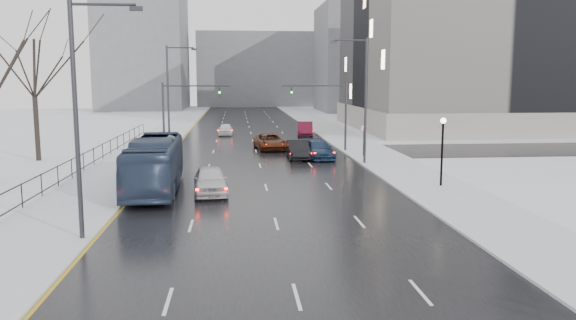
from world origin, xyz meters
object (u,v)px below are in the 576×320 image
object	(u,v)px
streetlight_r_mid	(363,94)
mast_signal_right	(334,108)
sedan_center_near	(210,180)
sedan_right_cross	(270,142)
lamppost_r_mid	(442,142)
sedan_right_distant	(305,129)
bus	(155,164)
sedan_right_far	(318,150)
mast_signal_left	(175,109)
tree_park_e	(39,162)
streetlight_l_far	(170,91)
sedan_right_near	(298,150)
sedan_center_far	(226,129)
streetlight_l_near	(81,109)
no_uturn_sign	(364,131)

from	to	relation	value
streetlight_r_mid	mast_signal_right	bearing A→B (deg)	96.00
sedan_center_near	sedan_right_cross	size ratio (longest dim) A/B	0.87
lamppost_r_mid	sedan_right_distant	world-z (taller)	lamppost_r_mid
bus	sedan_center_near	bearing A→B (deg)	-26.31
sedan_right_cross	sedan_right_far	distance (m)	7.44
mast_signal_left	bus	world-z (taller)	mast_signal_left
tree_park_e	lamppost_r_mid	size ratio (longest dim) A/B	3.15
streetlight_l_far	sedan_right_cross	world-z (taller)	streetlight_l_far
bus	sedan_right_near	distance (m)	16.29
sedan_center_near	sedan_right_far	world-z (taller)	sedan_center_near
tree_park_e	sedan_center_near	world-z (taller)	tree_park_e
sedan_center_far	sedan_right_distant	world-z (taller)	sedan_right_distant
streetlight_r_mid	tree_park_e	bearing A→B (deg)	171.37
sedan_right_near	tree_park_e	bearing A→B (deg)	178.79
streetlight_l_far	sedan_center_near	world-z (taller)	streetlight_l_far
streetlight_l_far	sedan_right_cross	size ratio (longest dim) A/B	1.79
streetlight_r_mid	sedan_right_far	distance (m)	6.68
sedan_center_near	sedan_right_cross	distance (m)	21.26
sedan_center_near	streetlight_r_mid	bearing A→B (deg)	38.62
streetlight_l_far	sedan_center_far	xyz separation A→B (m)	(5.05, 12.61, -4.87)
streetlight_r_mid	bus	world-z (taller)	streetlight_r_mid
streetlight_l_far	sedan_center_far	bearing A→B (deg)	68.19
streetlight_l_near	sedan_center_near	xyz separation A→B (m)	(4.76, 9.25, -4.75)
sedan_right_near	sedan_right_cross	distance (m)	6.81
sedan_right_near	no_uturn_sign	bearing A→B (deg)	5.76
streetlight_r_mid	sedan_right_near	size ratio (longest dim) A/B	2.04
tree_park_e	sedan_right_far	world-z (taller)	tree_park_e
sedan_right_far	sedan_right_cross	bearing A→B (deg)	115.29
streetlight_r_mid	sedan_right_cross	bearing A→B (deg)	124.18
sedan_center_near	sedan_right_cross	xyz separation A→B (m)	(4.81, 20.70, -0.05)
lamppost_r_mid	bus	bearing A→B (deg)	177.49
streetlight_l_near	sedan_center_near	bearing A→B (deg)	62.75
streetlight_l_far	sedan_right_cross	xyz separation A→B (m)	(9.58, -2.05, -4.80)
streetlight_r_mid	sedan_right_cross	xyz separation A→B (m)	(-6.76, 9.95, -4.80)
sedan_right_far	sedan_right_distant	xyz separation A→B (m)	(1.24, 19.35, 0.07)
sedan_center_near	sedan_right_cross	bearing A→B (deg)	72.63
streetlight_r_mid	streetlight_l_near	distance (m)	25.82
mast_signal_right	sedan_center_near	size ratio (longest dim) A/B	1.34
streetlight_r_mid	sedan_center_near	distance (m)	16.49
streetlight_l_near	lamppost_r_mid	distance (m)	21.78
sedan_right_distant	lamppost_r_mid	bearing A→B (deg)	-75.74
mast_signal_left	sedan_right_near	xyz separation A→B (m)	(10.73, -4.56, -3.26)
mast_signal_right	no_uturn_sign	xyz separation A→B (m)	(1.87, -4.00, -1.81)
tree_park_e	streetlight_l_far	world-z (taller)	streetlight_l_far
streetlight_r_mid	lamppost_r_mid	distance (m)	10.73
sedan_right_far	streetlight_l_far	bearing A→B (deg)	142.45
mast_signal_left	sedan_center_far	bearing A→B (deg)	75.79
tree_park_e	sedan_right_cross	bearing A→B (deg)	16.88
streetlight_l_far	lamppost_r_mid	distance (m)	29.30
streetlight_l_near	mast_signal_left	bearing A→B (deg)	88.28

